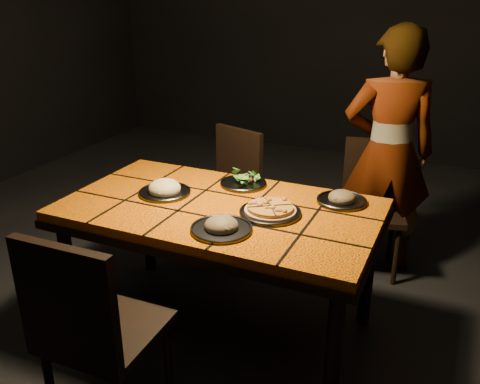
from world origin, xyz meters
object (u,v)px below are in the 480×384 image
at_px(chair_far_left, 229,185).
at_px(chair_far_right, 372,197).
at_px(diner, 388,153).
at_px(plate_pasta, 165,190).
at_px(dining_table, 220,219).
at_px(plate_pizza, 270,211).
at_px(chair_near, 90,326).

height_order(chair_far_left, chair_far_right, chair_far_left).
bearing_deg(diner, plate_pasta, 28.64).
bearing_deg(plate_pasta, chair_far_left, 90.12).
relative_size(dining_table, chair_far_right, 1.86).
bearing_deg(dining_table, plate_pizza, 0.71).
distance_m(chair_near, diner, 2.13).
bearing_deg(plate_pasta, dining_table, -2.74).
xyz_separation_m(dining_table, chair_near, (-0.14, -0.87, -0.12)).
distance_m(dining_table, diner, 1.28).
relative_size(chair_far_left, plate_pasta, 3.20).
bearing_deg(chair_far_right, plate_pizza, -121.99).
xyz_separation_m(dining_table, chair_far_right, (0.60, 1.05, -0.17)).
height_order(chair_far_left, plate_pasta, chair_far_left).
relative_size(diner, plate_pasta, 5.72).
relative_size(chair_near, plate_pizza, 2.71).
bearing_deg(chair_far_right, dining_table, -134.54).
distance_m(chair_far_left, plate_pasta, 0.85).
relative_size(chair_near, chair_far_left, 1.07).
distance_m(diner, plate_pasta, 1.46).
bearing_deg(chair_far_left, chair_near, -65.15).
distance_m(dining_table, plate_pasta, 0.35).
bearing_deg(chair_far_left, chair_far_right, 31.37).
bearing_deg(chair_near, diner, -113.75).
distance_m(diner, plate_pizza, 1.15).
bearing_deg(chair_far_right, chair_near, -125.78).
bearing_deg(chair_near, plate_pasta, -78.61).
relative_size(chair_far_left, plate_pizza, 2.53).
xyz_separation_m(chair_far_left, chair_far_right, (0.94, 0.22, -0.01)).
height_order(chair_near, chair_far_right, chair_near).
relative_size(dining_table, plate_pizza, 4.57).
bearing_deg(chair_near, plate_pizza, -116.75).
height_order(dining_table, plate_pasta, plate_pasta).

